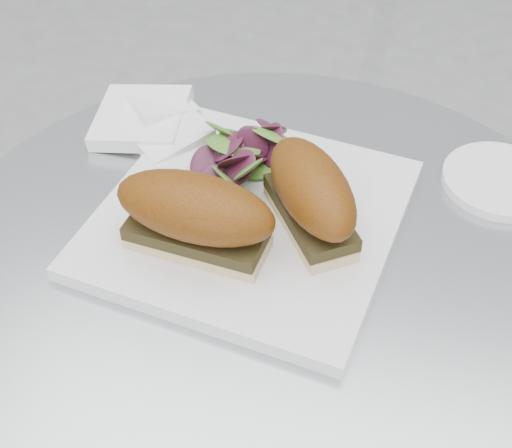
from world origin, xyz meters
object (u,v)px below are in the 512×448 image
at_px(plate, 249,217).
at_px(saucer, 500,180).
at_px(sandwich_right, 311,194).
at_px(sandwich_left, 195,214).

xyz_separation_m(plate, saucer, (0.25, 0.12, -0.00)).
bearing_deg(sandwich_right, plate, -129.69).
relative_size(plate, sandwich_left, 1.79).
distance_m(plate, sandwich_left, 0.09).
xyz_separation_m(plate, sandwich_left, (-0.04, -0.06, 0.05)).
distance_m(plate, saucer, 0.28).
relative_size(plate, saucer, 2.34).
bearing_deg(saucer, sandwich_right, -145.57).
xyz_separation_m(sandwich_right, saucer, (0.19, 0.13, -0.05)).
bearing_deg(plate, sandwich_left, -121.98).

